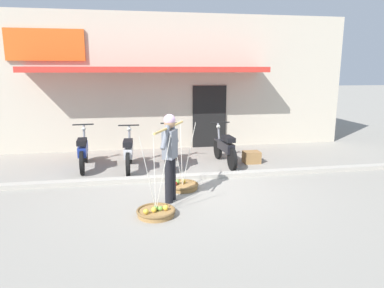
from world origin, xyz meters
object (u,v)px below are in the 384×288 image
at_px(fruit_vendor, 170,152).
at_px(wooden_crate, 252,157).
at_px(motorcycle_end_of_row, 225,148).
at_px(motorcycle_third_in_row, 171,149).
at_px(fruit_basket_right_side, 156,212).
at_px(motorcycle_nearest_shop, 83,151).
at_px(fruit_basket_left_side, 182,185).
at_px(motorcycle_second_in_row, 129,152).

height_order(fruit_vendor, wooden_crate, fruit_vendor).
bearing_deg(motorcycle_end_of_row, motorcycle_third_in_row, 175.84).
bearing_deg(motorcycle_third_in_row, motorcycle_end_of_row, -4.16).
bearing_deg(fruit_basket_right_side, wooden_crate, 47.35).
relative_size(fruit_vendor, fruit_basket_right_side, 1.17).
height_order(fruit_vendor, motorcycle_nearest_shop, fruit_vendor).
xyz_separation_m(fruit_basket_left_side, fruit_basket_right_side, (-0.66, -1.32, 0.00)).
bearing_deg(wooden_crate, motorcycle_third_in_row, 177.73).
bearing_deg(motorcycle_third_in_row, fruit_basket_right_side, -101.43).
bearing_deg(fruit_vendor, motorcycle_third_in_row, 83.02).
relative_size(motorcycle_second_in_row, wooden_crate, 4.14).
bearing_deg(fruit_basket_left_side, motorcycle_nearest_shop, 138.00).
bearing_deg(motorcycle_nearest_shop, fruit_basket_left_side, -42.00).
bearing_deg(wooden_crate, motorcycle_end_of_row, -178.65).
bearing_deg(motorcycle_third_in_row, motorcycle_nearest_shop, 175.59).
bearing_deg(wooden_crate, motorcycle_nearest_shop, 176.65).
xyz_separation_m(motorcycle_nearest_shop, motorcycle_third_in_row, (2.24, -0.17, 0.00)).
bearing_deg(motorcycle_end_of_row, motorcycle_second_in_row, -178.60).
bearing_deg(fruit_basket_left_side, motorcycle_third_in_row, 90.69).
bearing_deg(fruit_basket_left_side, wooden_crate, 39.11).
height_order(motorcycle_nearest_shop, motorcycle_second_in_row, same).
height_order(fruit_basket_right_side, motorcycle_third_in_row, fruit_basket_right_side).
bearing_deg(motorcycle_end_of_row, motorcycle_nearest_shop, 175.69).
distance_m(fruit_basket_left_side, motorcycle_nearest_shop, 3.06).
relative_size(fruit_basket_left_side, motorcycle_second_in_row, 0.80).
distance_m(fruit_vendor, motorcycle_third_in_row, 2.59).
bearing_deg(motorcycle_nearest_shop, motorcycle_third_in_row, -4.41).
distance_m(fruit_basket_right_side, motorcycle_end_of_row, 3.73).
xyz_separation_m(fruit_vendor, motorcycle_second_in_row, (-0.78, 2.35, -0.52)).
xyz_separation_m(fruit_vendor, fruit_basket_left_side, (0.33, 0.66, -0.90)).
height_order(motorcycle_second_in_row, motorcycle_third_in_row, same).
distance_m(fruit_basket_left_side, motorcycle_second_in_row, 2.06).
relative_size(fruit_basket_right_side, motorcycle_second_in_row, 0.80).
distance_m(motorcycle_second_in_row, motorcycle_third_in_row, 1.10).
bearing_deg(motorcycle_second_in_row, wooden_crate, 1.39).
xyz_separation_m(fruit_basket_left_side, motorcycle_third_in_row, (-0.02, 1.86, 0.38)).
xyz_separation_m(fruit_basket_left_side, motorcycle_end_of_row, (1.42, 1.76, 0.38)).
height_order(fruit_vendor, motorcycle_third_in_row, fruit_vendor).
xyz_separation_m(fruit_vendor, motorcycle_third_in_row, (0.31, 2.52, -0.52)).
height_order(motorcycle_nearest_shop, motorcycle_third_in_row, same).
relative_size(fruit_basket_right_side, motorcycle_end_of_row, 0.80).
bearing_deg(fruit_vendor, wooden_crate, 44.07).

